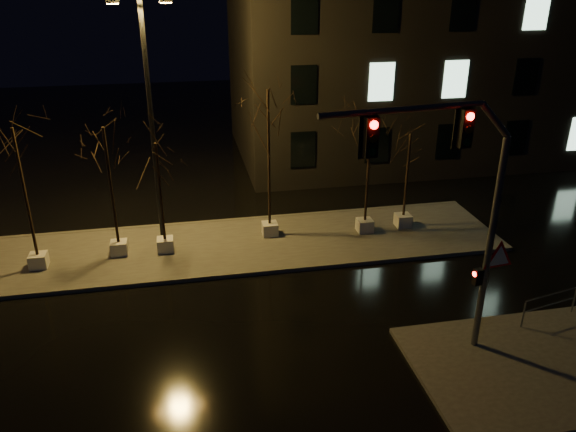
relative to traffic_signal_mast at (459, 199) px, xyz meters
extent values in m
plane|color=black|center=(-5.03, 2.42, -5.10)|extent=(90.00, 90.00, 0.00)
cube|color=#45433D|center=(-5.03, 8.42, -5.03)|extent=(22.00, 5.00, 0.15)
cube|color=#45433D|center=(2.47, -1.08, -5.03)|extent=(7.00, 5.00, 0.15)
cube|color=black|center=(8.97, 20.42, 2.40)|extent=(25.00, 12.00, 15.00)
cube|color=beige|center=(-12.86, 7.86, -4.68)|extent=(0.65, 0.65, 0.55)
cylinder|color=black|center=(-12.86, 7.86, -1.93)|extent=(0.11, 0.11, 4.94)
cube|color=beige|center=(-9.90, 8.39, -4.68)|extent=(0.65, 0.65, 0.55)
cylinder|color=black|center=(-9.90, 8.39, -2.06)|extent=(0.11, 0.11, 4.68)
cube|color=beige|center=(-8.08, 8.31, -4.68)|extent=(0.65, 0.65, 0.55)
cylinder|color=black|center=(-8.08, 8.31, -2.41)|extent=(0.11, 0.11, 3.99)
cube|color=beige|center=(-3.67, 9.00, -4.68)|extent=(0.65, 0.65, 0.55)
cylinder|color=black|center=(-3.67, 9.00, -1.55)|extent=(0.11, 0.11, 5.72)
cube|color=beige|center=(0.46, 8.56, -4.68)|extent=(0.65, 0.65, 0.55)
cylinder|color=black|center=(0.46, 8.56, -2.15)|extent=(0.11, 0.11, 4.50)
cube|color=beige|center=(2.31, 8.75, -4.68)|extent=(0.65, 0.65, 0.55)
cylinder|color=black|center=(2.31, 8.75, -2.56)|extent=(0.11, 0.11, 3.69)
cylinder|color=#585A5F|center=(1.21, 0.15, -1.68)|extent=(0.20, 0.20, 6.55)
cylinder|color=#585A5F|center=(-1.86, -0.22, 2.51)|extent=(4.35, 0.68, 0.15)
cube|color=black|center=(-0.09, -0.01, 1.91)|extent=(0.35, 0.28, 0.98)
cube|color=black|center=(-2.69, -0.32, 1.91)|extent=(0.35, 0.28, 0.98)
cube|color=black|center=(0.98, 0.12, -2.55)|extent=(0.26, 0.22, 0.49)
cone|color=red|center=(1.55, 0.14, -2.01)|extent=(1.13, 0.17, 1.14)
sphere|color=#FF0C07|center=(1.21, 0.15, 2.24)|extent=(0.20, 0.20, 0.20)
cylinder|color=black|center=(-8.23, 9.90, -0.17)|extent=(0.19, 0.19, 9.57)
cube|color=#FFA032|center=(-9.17, 9.75, 4.48)|extent=(0.52, 0.34, 0.19)
cube|color=#FFA032|center=(-7.28, 10.05, 4.48)|extent=(0.52, 0.34, 0.19)
cylinder|color=#585A5F|center=(3.15, 0.70, -4.51)|extent=(0.05, 0.05, 0.90)
cylinder|color=#585A5F|center=(5.29, 1.15, -4.51)|extent=(0.05, 0.05, 0.90)
cylinder|color=#585A5F|center=(4.22, 0.92, -4.01)|extent=(2.15, 0.49, 0.04)
cylinder|color=#585A5F|center=(4.22, 0.92, -4.41)|extent=(2.15, 0.49, 0.04)
camera|label=1|loc=(-7.10, -12.65, 5.55)|focal=35.00mm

